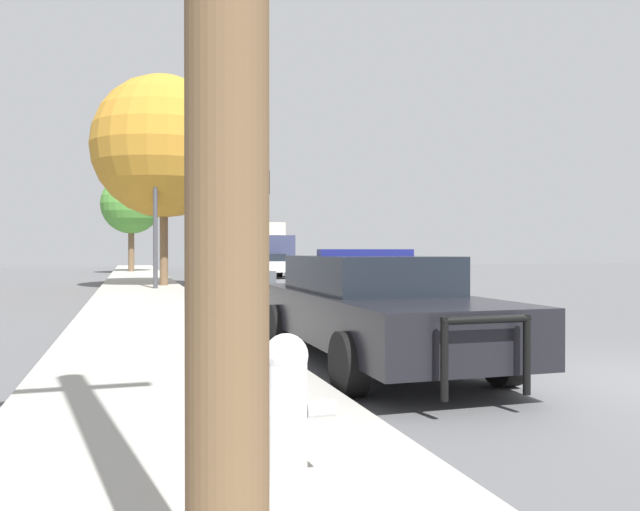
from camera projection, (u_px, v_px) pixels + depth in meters
name	position (u px, v px, depth m)	size (l,w,h in m)	color
sidewalk_left	(182.00, 414.00, 5.40)	(3.00, 110.00, 0.13)	#A3A099
police_car	(371.00, 306.00, 8.17)	(2.06, 5.39, 1.50)	black
fire_hydrant	(286.00, 405.00, 3.57)	(0.59, 0.26, 0.88)	white
traffic_light	(206.00, 199.00, 22.88)	(4.25, 0.35, 4.53)	#424247
car_background_midblock	(233.00, 275.00, 20.78)	(2.17, 4.52, 1.28)	#474C51
car_background_oncoming	(269.00, 265.00, 34.23)	(2.07, 4.42, 1.32)	silver
box_truck	(258.00, 247.00, 37.88)	(2.85, 7.18, 3.15)	#333856
tree_sidewalk_far	(131.00, 204.00, 40.93)	(3.89, 3.89, 6.36)	brown
tree_sidewalk_mid	(164.00, 147.00, 24.34)	(5.53, 5.53, 8.19)	brown
traffic_cone	(252.00, 423.00, 3.78)	(0.35, 0.35, 0.61)	orange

